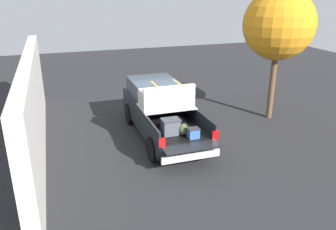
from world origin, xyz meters
name	(u,v)px	position (x,y,z in m)	size (l,w,h in m)	color
ground_plane	(163,136)	(0.00, 0.00, 0.00)	(40.00, 40.00, 0.00)	#262628
pickup_truck	(160,109)	(0.39, 0.00, 0.99)	(6.05, 2.06, 2.23)	black
building_facade	(34,106)	(0.31, 4.47, 1.64)	(11.25, 0.36, 3.29)	silver
tree_background	(279,25)	(0.48, -5.07, 3.98)	(2.88, 2.88, 5.43)	brown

